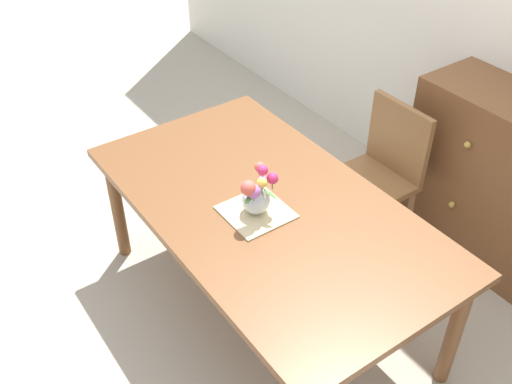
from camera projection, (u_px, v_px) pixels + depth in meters
ground_plane at (266, 307)px, 3.22m from camera, size 12.00×12.00×0.00m
dining_table at (267, 216)px, 2.82m from camera, size 1.84×1.03×0.72m
chair_far at (381, 169)px, 3.35m from camera, size 0.42×0.42×0.90m
placemat at (256, 212)px, 2.72m from camera, size 0.29×0.29×0.01m
flower_vase at (257, 194)px, 2.65m from camera, size 0.19×0.20×0.24m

